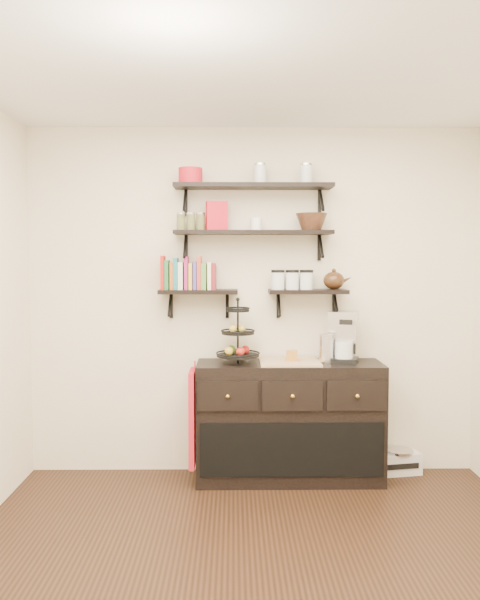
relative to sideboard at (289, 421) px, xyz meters
name	(u,v)px	position (x,y,z in m)	size (l,w,h in m)	color
floor	(262,580)	(-0.27, -1.51, -0.45)	(3.50, 3.50, 0.00)	black
ceiling	(264,56)	(-0.27, -1.51, 2.25)	(3.50, 3.50, 0.02)	white
back_wall	(253,301)	(-0.27, 0.24, 0.90)	(3.50, 0.02, 2.70)	white
shelf_top	(253,187)	(-0.27, 0.10, 1.78)	(1.20, 0.27, 0.23)	black
shelf_mid	(253,233)	(-0.27, 0.10, 1.43)	(1.20, 0.27, 0.23)	black
shelf_low_left	(198,292)	(-0.69, 0.12, 0.98)	(0.60, 0.25, 0.23)	black
shelf_low_right	(308,292)	(0.15, 0.12, 0.98)	(0.60, 0.25, 0.23)	black
cookbooks	(192,274)	(-0.75, 0.12, 1.11)	(0.43, 0.15, 0.26)	red
glass_canisters	(292,281)	(0.03, 0.12, 1.06)	(0.32, 0.10, 0.13)	silver
sideboard	(289,421)	(0.00, 0.00, 0.00)	(1.40, 0.50, 0.92)	black
fruit_stand	(238,341)	(-0.39, 0.00, 0.61)	(0.32, 0.32, 0.47)	black
candle	(292,355)	(0.02, 0.00, 0.50)	(0.08, 0.08, 0.08)	#A36825
coffee_maker	(343,338)	(0.41, 0.03, 0.63)	(0.26, 0.26, 0.39)	black
thermal_carafe	(326,349)	(0.27, -0.02, 0.56)	(0.11, 0.11, 0.22)	silver
apron	(192,418)	(-0.73, -0.10, 0.05)	(0.04, 0.30, 0.71)	#AC1216
radio	(400,462)	(0.88, 0.12, -0.36)	(0.34, 0.25, 0.19)	silver
recipe_box	(217,216)	(-0.55, 0.10, 1.56)	(0.16, 0.06, 0.22)	red
walnut_bowl	(311,222)	(0.17, 0.10, 1.51)	(0.24, 0.24, 0.13)	black
ramekins	(256,224)	(-0.25, 0.10, 1.50)	(0.09, 0.09, 0.10)	white
teapot	(334,279)	(0.35, 0.12, 1.08)	(0.22, 0.16, 0.16)	#382111
red_pot	(190,176)	(-0.75, 0.10, 1.86)	(0.18, 0.18, 0.12)	red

